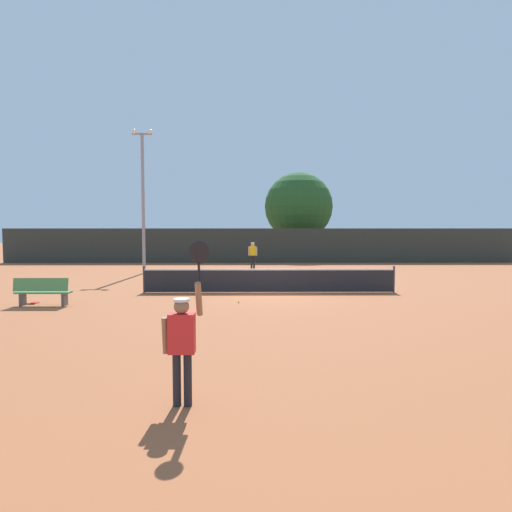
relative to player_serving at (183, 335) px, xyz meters
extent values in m
plane|color=#9E5633|center=(1.70, 11.34, -1.05)|extent=(120.00, 120.00, 0.00)
cube|color=#232328|center=(1.70, 11.34, -0.57)|extent=(10.08, 0.03, 0.91)
cube|color=white|center=(1.70, 11.34, -0.12)|extent=(10.08, 0.04, 0.06)
cylinder|color=#333338|center=(-3.34, 11.34, -0.51)|extent=(0.08, 0.08, 1.07)
cylinder|color=#333338|center=(6.74, 11.34, -0.51)|extent=(0.08, 0.08, 1.07)
cube|color=#2D332D|center=(1.70, 26.66, 0.24)|extent=(38.48, 0.12, 2.57)
cube|color=red|center=(-0.01, -0.01, 0.03)|extent=(0.38, 0.22, 0.58)
sphere|color=#8C6647|center=(-0.01, -0.01, 0.42)|extent=(0.22, 0.22, 0.22)
cylinder|color=white|center=(-0.01, -0.01, 0.52)|extent=(0.23, 0.23, 0.04)
cylinder|color=black|center=(-0.09, -0.01, -0.65)|extent=(0.12, 0.12, 0.78)
cylinder|color=black|center=(0.07, -0.01, -0.65)|extent=(0.12, 0.12, 0.78)
cylinder|color=#8C6647|center=(-0.25, -0.01, 0.00)|extent=(0.09, 0.17, 0.55)
cylinder|color=#8C6647|center=(0.23, 0.07, 0.52)|extent=(0.09, 0.31, 0.53)
cylinder|color=black|center=(0.23, 0.13, 0.90)|extent=(0.04, 0.11, 0.28)
ellipsoid|color=black|center=(0.23, 0.19, 1.19)|extent=(0.30, 0.13, 0.36)
cube|color=yellow|center=(1.06, 22.10, 0.09)|extent=(0.38, 0.22, 0.61)
sphere|color=beige|center=(1.06, 22.10, 0.50)|extent=(0.23, 0.23, 0.23)
cylinder|color=white|center=(1.06, 22.10, 0.60)|extent=(0.25, 0.25, 0.04)
cylinder|color=black|center=(0.98, 22.10, -0.63)|extent=(0.12, 0.12, 0.83)
cylinder|color=black|center=(1.14, 22.10, -0.63)|extent=(0.12, 0.12, 0.83)
cylinder|color=beige|center=(0.82, 22.10, 0.06)|extent=(0.09, 0.18, 0.58)
cylinder|color=beige|center=(1.30, 22.10, 0.06)|extent=(0.09, 0.16, 0.58)
sphere|color=#CCE033|center=(0.54, 8.85, -1.01)|extent=(0.07, 0.07, 0.07)
cylinder|color=black|center=(-6.54, 8.61, -1.03)|extent=(0.28, 0.04, 0.04)
ellipsoid|color=red|center=(-6.54, 8.93, -1.03)|extent=(0.28, 0.36, 0.04)
cube|color=#478C4C|center=(-5.98, 8.39, -0.60)|extent=(1.80, 0.40, 0.06)
cube|color=#478C4C|center=(-5.98, 8.21, -0.32)|extent=(1.80, 0.12, 0.44)
cube|color=#4C4C51|center=(-6.68, 8.39, -0.82)|extent=(0.08, 0.36, 0.45)
cube|color=#4C4C51|center=(-5.28, 8.39, -0.82)|extent=(0.08, 0.36, 0.45)
cylinder|color=gray|center=(-5.19, 18.99, 2.88)|extent=(0.18, 0.18, 7.85)
cube|color=gray|center=(-5.19, 18.99, 6.85)|extent=(1.10, 0.10, 0.10)
sphere|color=#F2EDCC|center=(-5.64, 18.99, 6.98)|extent=(0.28, 0.28, 0.28)
sphere|color=#F2EDCC|center=(-4.74, 18.99, 6.98)|extent=(0.28, 0.28, 0.28)
cylinder|color=brown|center=(5.00, 31.58, 0.08)|extent=(0.56, 0.56, 2.25)
sphere|color=#235123|center=(5.00, 31.58, 3.38)|extent=(5.80, 5.80, 5.80)
cube|color=navy|center=(8.20, 32.61, -0.45)|extent=(2.45, 4.42, 0.90)
cube|color=#2D333D|center=(8.20, 32.31, 0.32)|extent=(1.98, 2.41, 0.64)
cylinder|color=black|center=(7.35, 34.01, -0.75)|extent=(0.22, 0.60, 0.60)
cylinder|color=black|center=(9.05, 34.01, -0.75)|extent=(0.22, 0.60, 0.60)
cylinder|color=black|center=(7.35, 31.21, -0.75)|extent=(0.22, 0.60, 0.60)
cylinder|color=black|center=(9.05, 31.21, -0.75)|extent=(0.22, 0.60, 0.60)
camera|label=1|loc=(1.01, -6.33, 1.55)|focal=30.99mm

